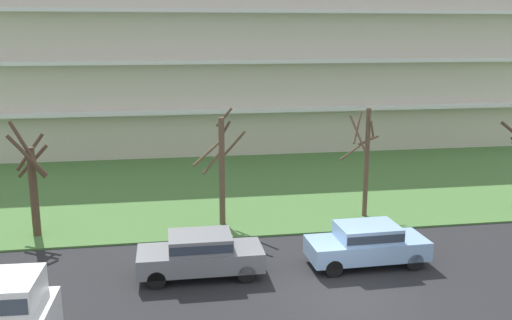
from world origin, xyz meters
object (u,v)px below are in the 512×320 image
at_px(tree_far_left, 32,181).
at_px(tree_left, 221,166).
at_px(sedan_gray_center_right, 200,253).
at_px(sedan_blue_near_left, 367,243).
at_px(tree_center, 365,158).

distance_m(tree_far_left, tree_left, 7.93).
relative_size(tree_far_left, sedan_gray_center_right, 1.15).
relative_size(tree_left, sedan_blue_near_left, 1.19).
bearing_deg(sedan_blue_near_left, sedan_gray_center_right, -1.41).
distance_m(tree_center, sedan_gray_center_right, 9.85).
distance_m(tree_left, sedan_blue_near_left, 7.46).
distance_m(tree_far_left, sedan_blue_near_left, 13.83).
bearing_deg(sedan_gray_center_right, sedan_blue_near_left, -179.76).
height_order(tree_left, sedan_gray_center_right, tree_left).
xyz_separation_m(tree_center, sedan_blue_near_left, (-1.81, -5.42, -1.98)).
bearing_deg(tree_left, sedan_blue_near_left, -48.06).
xyz_separation_m(sedan_blue_near_left, sedan_gray_center_right, (-6.17, -0.00, 0.00)).
bearing_deg(tree_far_left, sedan_gray_center_right, -37.76).
distance_m(tree_left, sedan_gray_center_right, 5.84).
height_order(sedan_blue_near_left, sedan_gray_center_right, same).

